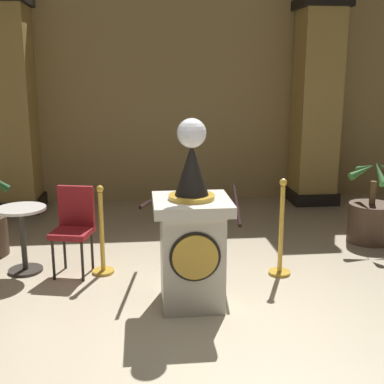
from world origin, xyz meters
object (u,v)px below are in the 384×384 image
pedestal_clock (192,236)px  cafe_table (23,231)px  stanchion_far (102,243)px  potted_palm_right (371,218)px  stanchion_near (281,241)px  cafe_chair_red (74,222)px

pedestal_clock → cafe_table: pedestal_clock is taller
stanchion_far → potted_palm_right: (3.41, 0.72, -0.03)m
stanchion_far → cafe_table: 0.88m
stanchion_near → cafe_table: size_ratio=1.45×
cafe_chair_red → stanchion_near: bearing=-7.4°
stanchion_near → potted_palm_right: 1.76m
stanchion_near → cafe_table: bearing=172.5°
potted_palm_right → cafe_chair_red: 3.78m
pedestal_clock → cafe_chair_red: (-1.20, 0.91, -0.11)m
stanchion_far → cafe_table: bearing=171.4°
cafe_table → cafe_chair_red: 0.58m
pedestal_clock → cafe_table: bearing=150.8°
pedestal_clock → stanchion_near: size_ratio=1.65×
stanchion_far → cafe_table: stanchion_far is taller
pedestal_clock → stanchion_near: (1.03, 0.62, -0.30)m
stanchion_near → potted_palm_right: (1.48, 0.95, -0.06)m
stanchion_far → potted_palm_right: potted_palm_right is taller
stanchion_far → stanchion_near: bearing=-7.0°
pedestal_clock → potted_palm_right: 2.98m
stanchion_near → cafe_chair_red: (-2.23, 0.29, 0.20)m
pedestal_clock → cafe_chair_red: 1.51m
stanchion_far → pedestal_clock: bearing=-43.6°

